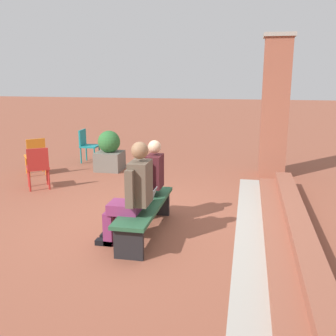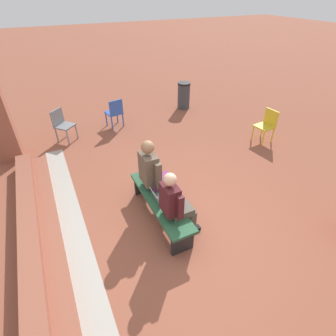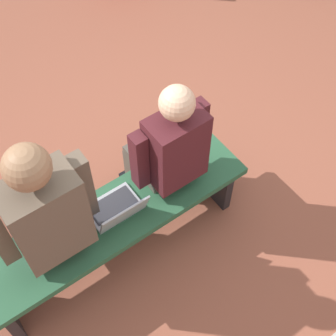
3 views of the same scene
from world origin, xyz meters
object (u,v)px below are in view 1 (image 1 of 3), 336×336
Objects in this scene: bench at (145,210)px; plastic_chair_near_bench_right at (38,165)px; person_student at (148,179)px; plastic_chair_mid_courtyard at (36,154)px; person_adult at (132,191)px; plastic_chair_far_left at (87,144)px; planter at (109,152)px; laptop at (146,200)px.

plastic_chair_near_bench_right is at bearing -123.59° from bench.
plastic_chair_mid_courtyard is at bearing -125.97° from person_student.
person_adult is 5.27m from plastic_chair_far_left.
bench is at bearing 26.99° from planter.
planter is at bearing -150.66° from person_student.
planter is (-3.07, -1.73, -0.26)m from person_student.
planter is (-1.77, 0.84, -0.04)m from plastic_chair_near_bench_right.
plastic_chair_mid_courtyard is at bearing -148.30° from plastic_chair_near_bench_right.
person_adult is at bearing -0.48° from person_student.
planter is at bearing -156.12° from person_adult.
plastic_chair_mid_courtyard is 1.65m from planter.
person_student is at bearing 34.36° from plastic_chair_far_left.
person_student is 1.53× the size of plastic_chair_near_bench_right.
person_student is 0.46m from laptop.
plastic_chair_near_bench_right is 0.89× the size of planter.
laptop is 3.14m from plastic_chair_near_bench_right.
bench is 0.15m from laptop.
bench is at bearing 32.10° from plastic_chair_far_left.
person_adult is 1.66× the size of plastic_chair_mid_courtyard.
plastic_chair_near_bench_right is (-1.71, -2.64, -0.02)m from laptop.
planter is (-3.88, -1.72, -0.30)m from person_adult.
plastic_chair_mid_courtyard is at bearing -130.29° from bench.
laptop is at bearing 50.12° from plastic_chair_mid_courtyard.
person_student reaches higher than laptop.
plastic_chair_far_left is (-3.78, -2.58, -0.21)m from person_student.
person_adult is (0.37, -0.07, 0.39)m from bench.
laptop is at bearing 10.41° from person_student.
laptop is 0.38× the size of plastic_chair_near_bench_right.
plastic_chair_mid_courtyard is at bearing -129.88° from laptop.
planter is (0.71, 0.86, -0.04)m from plastic_chair_far_left.
plastic_chair_far_left is at bearing -179.44° from plastic_chair_near_bench_right.
person_adult is (0.81, -0.01, 0.05)m from person_student.
laptop is 0.38× the size of plastic_chair_mid_courtyard.
plastic_chair_far_left is 1.59m from plastic_chair_mid_courtyard.
person_student is 0.92× the size of person_adult.
plastic_chair_mid_courtyard is at bearing -134.51° from person_adult.
laptop is (-0.40, 0.08, -0.24)m from person_adult.
person_student is at bearing -171.80° from bench.
plastic_chair_mid_courtyard is at bearing -22.23° from plastic_chair_far_left.
laptop is at bearing 157.98° from bench.
plastic_chair_far_left is 1.12m from planter.
plastic_chair_near_bench_right is at bearing -25.27° from planter.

